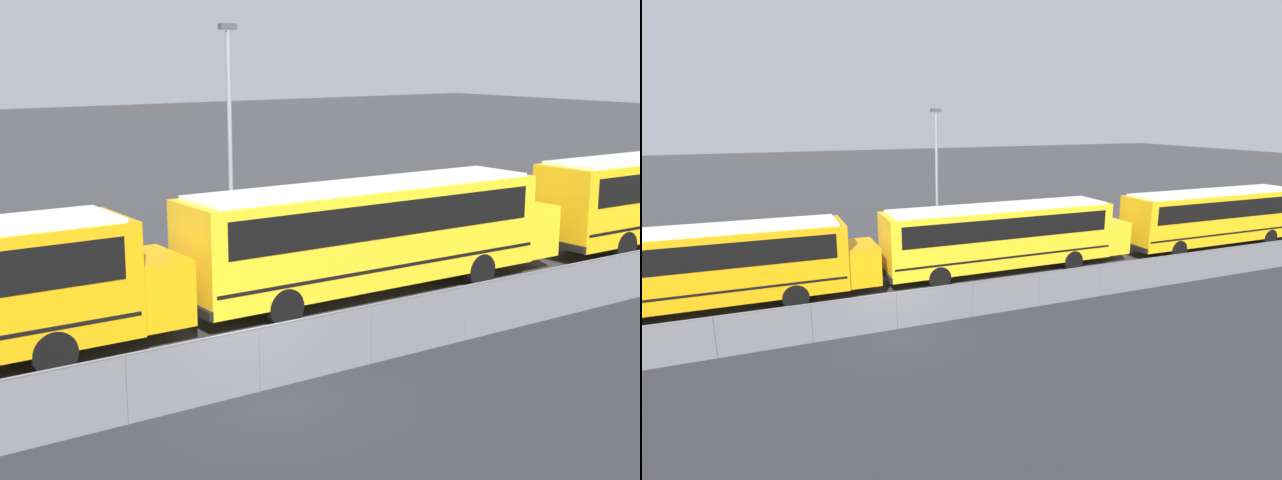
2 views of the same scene
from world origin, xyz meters
TOP-DOWN VIEW (x-y plane):
  - ground_plane at (0.00, 0.00)m, footprint 200.00×200.00m
  - fence at (0.00, -0.00)m, footprint 66.48×0.07m
  - school_bus_2 at (6.86, 4.70)m, footprint 13.12×2.52m
  - light_pole at (5.50, 10.93)m, footprint 0.60×0.24m

SIDE VIEW (x-z plane):
  - ground_plane at x=0.00m, z-range 0.00..0.00m
  - fence at x=0.00m, z-range 0.02..1.48m
  - school_bus_2 at x=6.86m, z-range 0.33..3.75m
  - light_pole at x=5.50m, z-range 0.39..8.48m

